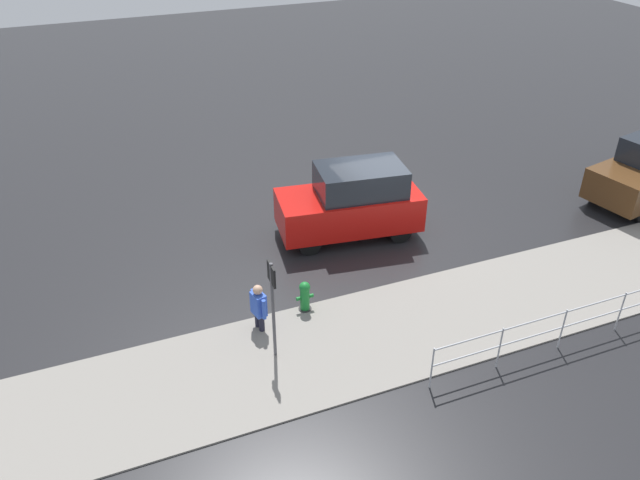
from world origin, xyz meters
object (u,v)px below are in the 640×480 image
(moving_hatchback, at_px, (352,202))
(fire_hydrant, at_px, (305,297))
(sign_post, at_px, (273,297))
(pedestrian, at_px, (259,305))

(moving_hatchback, xyz_separation_m, fire_hydrant, (2.43, 2.76, -0.63))
(sign_post, bearing_deg, pedestrian, -87.14)
(moving_hatchback, bearing_deg, pedestrian, 39.91)
(pedestrian, height_order, sign_post, sign_post)
(moving_hatchback, distance_m, fire_hydrant, 3.73)
(moving_hatchback, bearing_deg, fire_hydrant, 48.62)
(pedestrian, relative_size, sign_post, 0.51)
(moving_hatchback, xyz_separation_m, sign_post, (3.57, 3.99, 0.55))
(moving_hatchback, relative_size, sign_post, 1.71)
(fire_hydrant, bearing_deg, pedestrian, 12.75)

